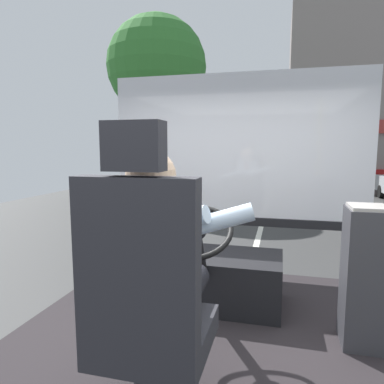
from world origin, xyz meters
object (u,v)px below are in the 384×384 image
object	(u,v)px
bus_driver	(157,258)
parked_car_red	(376,171)
driver_seat	(148,310)
fare_box	(364,277)
steering_console	(210,276)

from	to	relation	value
bus_driver	parked_car_red	distance (m)	18.48
driver_seat	fare_box	xyz separation A→B (m)	(1.03, 0.99, -0.13)
driver_seat	bus_driver	distance (m)	0.22
driver_seat	parked_car_red	distance (m)	18.59
fare_box	steering_console	bearing A→B (deg)	162.38
steering_console	parked_car_red	size ratio (longest dim) A/B	0.26
driver_seat	fare_box	size ratio (longest dim) A/B	1.50
bus_driver	parked_car_red	xyz separation A→B (m)	(5.13, 17.74, -0.70)
driver_seat	steering_console	xyz separation A→B (m)	(-0.00, 1.32, -0.35)
parked_car_red	fare_box	bearing A→B (deg)	-103.64
bus_driver	driver_seat	bearing A→B (deg)	-90.00
bus_driver	fare_box	distance (m)	1.39
bus_driver	fare_box	size ratio (longest dim) A/B	0.92
steering_console	fare_box	world-z (taller)	fare_box
bus_driver	parked_car_red	world-z (taller)	bus_driver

